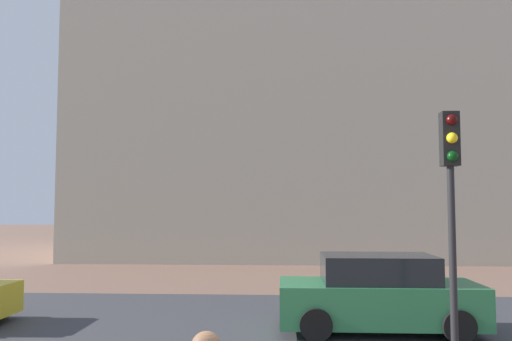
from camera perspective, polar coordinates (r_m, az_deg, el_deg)
name	(u,v)px	position (r m, az deg, el deg)	size (l,w,h in m)	color
ground_plane	(256,304)	(14.50, -0.03, -14.37)	(120.00, 120.00, 0.00)	brown
street_asphalt_strip	(252,316)	(12.87, -0.42, -15.69)	(120.00, 6.12, 0.00)	#38383D
landmark_building	(294,64)	(30.95, 4.19, 11.60)	(22.64, 13.29, 39.15)	#B2A893
car_green	(378,295)	(11.56, 13.24, -13.12)	(4.15, 1.99, 1.60)	#287042
traffic_light_pole	(451,187)	(9.12, 20.59, -1.66)	(0.28, 0.34, 4.18)	black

